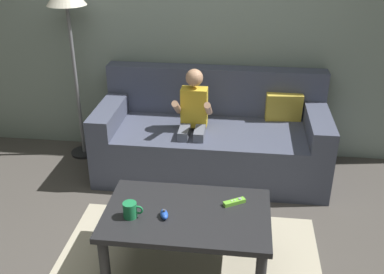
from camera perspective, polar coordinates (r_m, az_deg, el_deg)
name	(u,v)px	position (r m, az deg, el deg)	size (l,w,h in m)	color
wall_back	(189,13)	(3.86, -0.44, 15.46)	(4.57, 0.05, 2.50)	gray
couch	(213,139)	(3.77, 2.64, -0.20)	(1.87, 0.80, 0.83)	#474C60
person_seated_on_couch	(193,120)	(3.52, 0.12, 2.18)	(0.29, 0.36, 0.93)	slate
coffee_table	(187,221)	(2.70, -0.65, -10.62)	(0.98, 0.61, 0.41)	#232326
area_rug	(187,266)	(2.92, -0.61, -16.12)	(1.66, 1.17, 0.01)	#BCB299
game_remote_lime_near_edge	(234,202)	(2.74, 5.43, -8.25)	(0.14, 0.10, 0.03)	#72C638
nunchuk_blue	(164,214)	(2.61, -3.56, -9.79)	(0.07, 0.10, 0.05)	blue
coffee_mug	(130,210)	(2.62, -7.85, -9.20)	(0.12, 0.08, 0.10)	#1E7F47
floor_lamp	(67,7)	(3.85, -15.64, 15.72)	(0.32, 0.32, 1.54)	black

